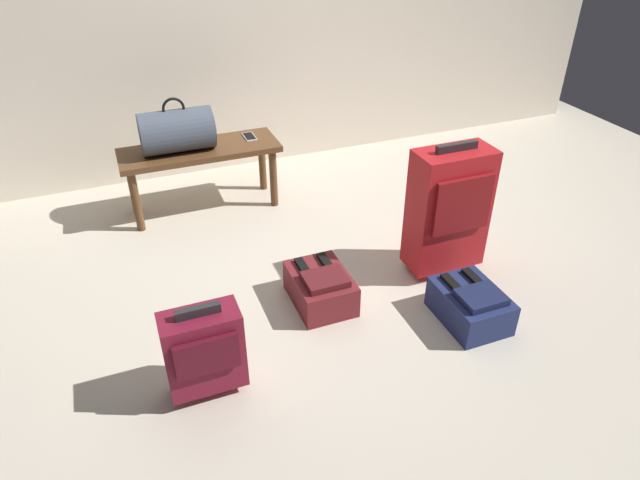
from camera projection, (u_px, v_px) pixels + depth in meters
ground_plane at (323, 271)px, 3.14m from camera, size 6.60×6.60×0.00m
bench at (200, 158)px, 3.56m from camera, size 1.00×0.36×0.43m
duffel_bag_slate at (177, 131)px, 3.41m from camera, size 0.44×0.26×0.34m
cell_phone at (249, 137)px, 3.66m from camera, size 0.07×0.14×0.01m
suitcase_upright_red at (449, 209)px, 2.95m from camera, size 0.41×0.24×0.76m
suitcase_small_burgundy at (204, 350)px, 2.27m from camera, size 0.32×0.19×0.46m
backpack_navy at (471, 305)px, 2.74m from camera, size 0.28×0.38×0.21m
backpack_maroon at (321, 287)px, 2.86m from camera, size 0.28×0.38×0.21m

